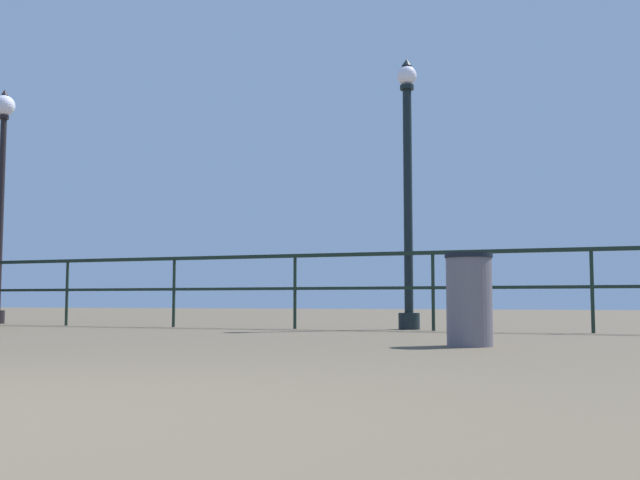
{
  "coord_description": "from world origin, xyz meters",
  "views": [
    {
      "loc": [
        2.01,
        -1.71,
        0.39
      ],
      "look_at": [
        -1.36,
        7.22,
        1.16
      ],
      "focal_mm": 41.86,
      "sensor_mm": 36.0,
      "label": 1
    }
  ],
  "objects": [
    {
      "name": "lamppost_left",
      "position": [
        -7.42,
        8.05,
        2.55
      ],
      "size": [
        0.35,
        0.35,
        3.97
      ],
      "color": "black",
      "rests_on": "ground_plane"
    },
    {
      "name": "trash_bin",
      "position": [
        0.96,
        4.68,
        0.4
      ],
      "size": [
        0.41,
        0.41,
        0.79
      ],
      "color": "slate",
      "rests_on": "ground_plane"
    },
    {
      "name": "pier_railing",
      "position": [
        -0.0,
        7.72,
        0.75
      ],
      "size": [
        19.14,
        0.05,
        1.02
      ],
      "color": "black",
      "rests_on": "ground_plane"
    },
    {
      "name": "lamppost_center",
      "position": [
        -0.4,
        8.05,
        1.89
      ],
      "size": [
        0.28,
        0.28,
        3.69
      ],
      "color": "black",
      "rests_on": "ground_plane"
    }
  ]
}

